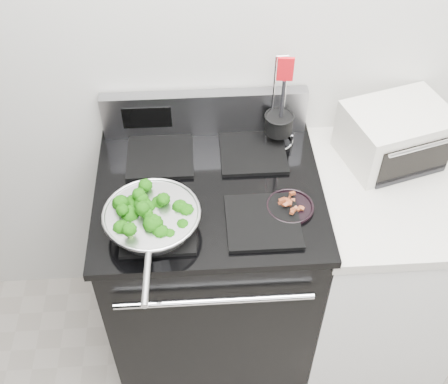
{
  "coord_description": "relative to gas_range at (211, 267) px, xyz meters",
  "views": [
    {
      "loc": [
        -0.33,
        0.05,
        2.34
      ],
      "look_at": [
        -0.25,
        1.36,
        0.98
      ],
      "focal_mm": 45.0,
      "sensor_mm": 36.0,
      "label": 1
    }
  ],
  "objects": [
    {
      "name": "utensil_holder",
      "position": [
        0.27,
        0.23,
        0.53
      ],
      "size": [
        0.12,
        0.12,
        0.38
      ],
      "rotation": [
        0.0,
        0.0,
        -0.12
      ],
      "color": "silver",
      "rests_on": "gas_range"
    },
    {
      "name": "skillet",
      "position": [
        -0.19,
        -0.18,
        0.51
      ],
      "size": [
        0.31,
        0.5,
        0.07
      ],
      "rotation": [
        0.0,
        0.0,
        -0.03
      ],
      "color": "silver",
      "rests_on": "gas_range"
    },
    {
      "name": "bacon_plate",
      "position": [
        0.27,
        -0.11,
        0.48
      ],
      "size": [
        0.16,
        0.16,
        0.04
      ],
      "rotation": [
        0.0,
        0.0,
        -0.17
      ],
      "color": "black",
      "rests_on": "gas_range"
    },
    {
      "name": "toaster_oven",
      "position": [
        0.69,
        0.15,
        0.54
      ],
      "size": [
        0.42,
        0.36,
        0.21
      ],
      "rotation": [
        0.0,
        0.0,
        0.28
      ],
      "color": "beige",
      "rests_on": "counter"
    },
    {
      "name": "broccoli_pile",
      "position": [
        -0.19,
        -0.18,
        0.53
      ],
      "size": [
        0.24,
        0.24,
        0.08
      ],
      "primitive_type": null,
      "color": "black",
      "rests_on": "skillet"
    },
    {
      "name": "counter",
      "position": [
        0.68,
        -0.0,
        -0.03
      ],
      "size": [
        0.62,
        0.68,
        0.92
      ],
      "color": "white",
      "rests_on": "floor"
    },
    {
      "name": "gas_range",
      "position": [
        0.0,
        0.0,
        0.0
      ],
      "size": [
        0.79,
        0.69,
        1.13
      ],
      "color": "black",
      "rests_on": "floor"
    },
    {
      "name": "back_wall",
      "position": [
        0.3,
        0.34,
        0.86
      ],
      "size": [
        4.0,
        0.02,
        2.7
      ],
      "primitive_type": "cube",
      "color": "beige",
      "rests_on": "ground"
    }
  ]
}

